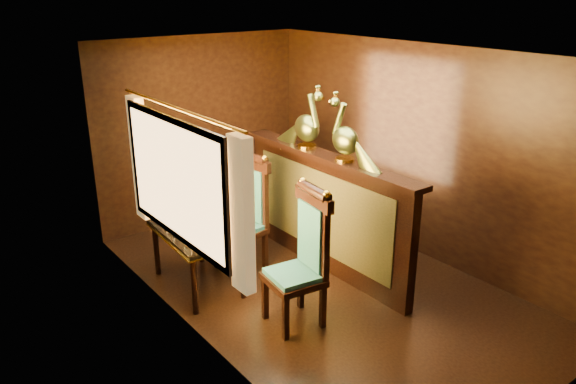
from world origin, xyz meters
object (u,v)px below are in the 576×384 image
at_px(chair_left, 306,252).
at_px(peacock_left, 346,128).
at_px(dining_table, 196,235).
at_px(chair_right, 248,208).
at_px(peacock_right, 307,116).

distance_m(chair_left, peacock_left, 1.38).
relative_size(chair_left, peacock_left, 1.98).
distance_m(dining_table, chair_right, 0.73).
height_order(chair_right, peacock_right, peacock_right).
bearing_deg(peacock_right, dining_table, 173.36).
distance_m(chair_left, peacock_right, 1.70).
xyz_separation_m(chair_left, peacock_right, (0.87, 1.06, 1.00)).
bearing_deg(dining_table, peacock_left, -26.58).
xyz_separation_m(peacock_left, peacock_right, (0.00, 0.63, 0.01)).
bearing_deg(chair_left, chair_right, 88.43).
bearing_deg(chair_left, peacock_left, 33.91).
bearing_deg(peacock_left, dining_table, 150.10).
relative_size(chair_left, peacock_right, 1.91).
bearing_deg(chair_right, dining_table, 176.67).
relative_size(chair_right, peacock_left, 1.92).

